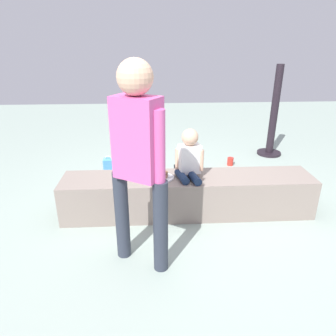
{
  "coord_description": "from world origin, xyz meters",
  "views": [
    {
      "loc": [
        -0.36,
        -2.76,
        1.66
      ],
      "look_at": [
        -0.22,
        -0.36,
        0.65
      ],
      "focal_mm": 32.81,
      "sensor_mm": 36.0,
      "label": 1
    }
  ],
  "objects_px": {
    "child_seated": "(189,157)",
    "cake_box_white": "(157,188)",
    "cake_plate": "(163,176)",
    "gift_bag": "(113,171)",
    "party_cup_red": "(230,161)",
    "handbag_black_leather": "(185,174)",
    "adult_standing": "(138,152)",
    "water_bottle_near_gift": "(192,165)"
  },
  "relations": [
    {
      "from": "child_seated",
      "to": "cake_box_white",
      "type": "xyz_separation_m",
      "value": [
        -0.3,
        0.45,
        -0.55
      ]
    },
    {
      "from": "child_seated",
      "to": "adult_standing",
      "type": "distance_m",
      "value": 0.93
    },
    {
      "from": "cake_plate",
      "to": "water_bottle_near_gift",
      "type": "height_order",
      "value": "cake_plate"
    },
    {
      "from": "cake_box_white",
      "to": "gift_bag",
      "type": "bearing_deg",
      "value": 150.66
    },
    {
      "from": "cake_plate",
      "to": "handbag_black_leather",
      "type": "distance_m",
      "value": 0.85
    },
    {
      "from": "cake_box_white",
      "to": "handbag_black_leather",
      "type": "xyz_separation_m",
      "value": [
        0.35,
        0.26,
        0.05
      ]
    },
    {
      "from": "child_seated",
      "to": "cake_box_white",
      "type": "bearing_deg",
      "value": 124.2
    },
    {
      "from": "child_seated",
      "to": "cake_plate",
      "type": "xyz_separation_m",
      "value": [
        -0.26,
        -0.02,
        -0.19
      ]
    },
    {
      "from": "water_bottle_near_gift",
      "to": "cake_box_white",
      "type": "xyz_separation_m",
      "value": [
        -0.49,
        -0.61,
        -0.03
      ]
    },
    {
      "from": "water_bottle_near_gift",
      "to": "handbag_black_leather",
      "type": "distance_m",
      "value": 0.38
    },
    {
      "from": "party_cup_red",
      "to": "cake_box_white",
      "type": "relative_size",
      "value": 0.34
    },
    {
      "from": "child_seated",
      "to": "party_cup_red",
      "type": "height_order",
      "value": "child_seated"
    },
    {
      "from": "water_bottle_near_gift",
      "to": "handbag_black_leather",
      "type": "xyz_separation_m",
      "value": [
        -0.14,
        -0.35,
        0.02
      ]
    },
    {
      "from": "cake_plate",
      "to": "gift_bag",
      "type": "xyz_separation_m",
      "value": [
        -0.59,
        0.78,
        -0.26
      ]
    },
    {
      "from": "gift_bag",
      "to": "handbag_black_leather",
      "type": "bearing_deg",
      "value": -2.88
    },
    {
      "from": "cake_box_white",
      "to": "handbag_black_leather",
      "type": "bearing_deg",
      "value": 36.99
    },
    {
      "from": "party_cup_red",
      "to": "cake_box_white",
      "type": "xyz_separation_m",
      "value": [
        -1.06,
        -0.81,
        0.01
      ]
    },
    {
      "from": "adult_standing",
      "to": "cake_plate",
      "type": "bearing_deg",
      "value": 74.61
    },
    {
      "from": "cake_plate",
      "to": "gift_bag",
      "type": "distance_m",
      "value": 1.01
    },
    {
      "from": "water_bottle_near_gift",
      "to": "handbag_black_leather",
      "type": "bearing_deg",
      "value": -112.21
    },
    {
      "from": "child_seated",
      "to": "adult_standing",
      "type": "bearing_deg",
      "value": -121.57
    },
    {
      "from": "water_bottle_near_gift",
      "to": "party_cup_red",
      "type": "xyz_separation_m",
      "value": [
        0.57,
        0.2,
        -0.04
      ]
    },
    {
      "from": "adult_standing",
      "to": "handbag_black_leather",
      "type": "height_order",
      "value": "adult_standing"
    },
    {
      "from": "child_seated",
      "to": "party_cup_red",
      "type": "relative_size",
      "value": 4.31
    },
    {
      "from": "adult_standing",
      "to": "party_cup_red",
      "type": "xyz_separation_m",
      "value": [
        1.22,
        2.0,
        -0.88
      ]
    },
    {
      "from": "adult_standing",
      "to": "water_bottle_near_gift",
      "type": "xyz_separation_m",
      "value": [
        0.64,
        1.8,
        -0.84
      ]
    },
    {
      "from": "cake_plate",
      "to": "gift_bag",
      "type": "bearing_deg",
      "value": 127.25
    },
    {
      "from": "adult_standing",
      "to": "gift_bag",
      "type": "xyz_separation_m",
      "value": [
        -0.39,
        1.5,
        -0.78
      ]
    },
    {
      "from": "cake_plate",
      "to": "cake_box_white",
      "type": "distance_m",
      "value": 0.59
    },
    {
      "from": "adult_standing",
      "to": "cake_plate",
      "type": "xyz_separation_m",
      "value": [
        0.2,
        0.72,
        -0.52
      ]
    },
    {
      "from": "gift_bag",
      "to": "cake_box_white",
      "type": "relative_size",
      "value": 1.11
    },
    {
      "from": "gift_bag",
      "to": "handbag_black_leather",
      "type": "height_order",
      "value": "gift_bag"
    },
    {
      "from": "cake_plate",
      "to": "party_cup_red",
      "type": "relative_size",
      "value": 2.0
    },
    {
      "from": "party_cup_red",
      "to": "gift_bag",
      "type": "bearing_deg",
      "value": -162.66
    },
    {
      "from": "adult_standing",
      "to": "handbag_black_leather",
      "type": "relative_size",
      "value": 4.84
    },
    {
      "from": "adult_standing",
      "to": "handbag_black_leather",
      "type": "xyz_separation_m",
      "value": [
        0.5,
        1.46,
        -0.82
      ]
    },
    {
      "from": "child_seated",
      "to": "handbag_black_leather",
      "type": "xyz_separation_m",
      "value": [
        0.04,
        0.71,
        -0.5
      ]
    },
    {
      "from": "gift_bag",
      "to": "child_seated",
      "type": "bearing_deg",
      "value": -41.61
    },
    {
      "from": "adult_standing",
      "to": "cake_box_white",
      "type": "bearing_deg",
      "value": 82.63
    },
    {
      "from": "gift_bag",
      "to": "party_cup_red",
      "type": "bearing_deg",
      "value": 17.34
    },
    {
      "from": "cake_box_white",
      "to": "handbag_black_leather",
      "type": "relative_size",
      "value": 1.01
    },
    {
      "from": "cake_plate",
      "to": "cake_box_white",
      "type": "bearing_deg",
      "value": 95.5
    }
  ]
}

